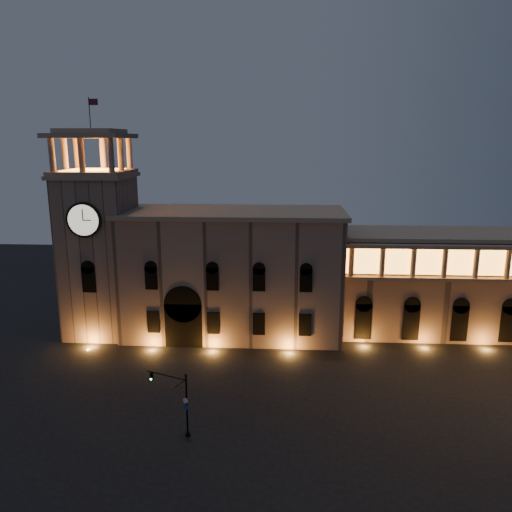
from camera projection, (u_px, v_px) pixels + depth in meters
The scene contains 5 objects.
ground at pixel (231, 412), 50.62m from camera, with size 160.00×160.00×0.00m, color black.
government_building at pixel (232, 273), 70.05m from camera, with size 30.80×12.80×17.60m.
clock_tower at pixel (99, 247), 69.27m from camera, with size 9.80×9.80×32.40m.
colonnade_wing at pixel (473, 282), 70.47m from camera, with size 40.60×11.50×14.50m.
traffic_light at pixel (180, 402), 46.21m from camera, with size 4.31×1.94×6.32m.
Camera 1 is at (5.03, -45.45, 27.02)m, focal length 35.00 mm.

